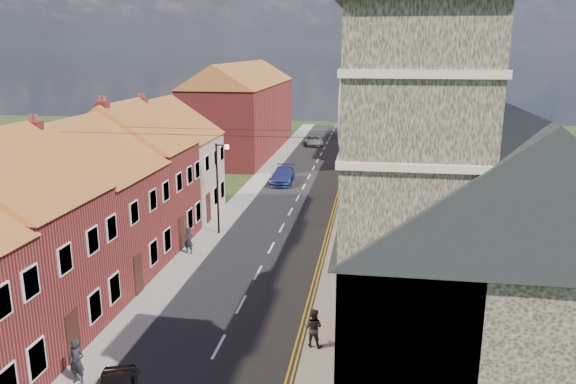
% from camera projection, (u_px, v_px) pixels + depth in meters
% --- Properties ---
extents(road, '(7.00, 90.00, 0.02)m').
position_uv_depth(road, '(298.00, 198.00, 46.23)').
color(road, black).
rests_on(road, ground).
extents(pavement_left, '(1.80, 90.00, 0.12)m').
position_uv_depth(pavement_left, '(246.00, 195.00, 46.87)').
color(pavement_left, gray).
rests_on(pavement_left, ground).
extents(pavement_right, '(1.80, 90.00, 0.12)m').
position_uv_depth(pavement_right, '(351.00, 200.00, 45.56)').
color(pavement_right, gray).
rests_on(pavement_right, ground).
extents(church, '(11.25, 14.25, 15.20)m').
position_uv_depth(church, '(475.00, 247.00, 17.85)').
color(church, black).
rests_on(church, ground).
extents(cottage_r_tudor, '(8.30, 5.20, 9.00)m').
position_uv_depth(cottage_r_tudor, '(438.00, 209.00, 27.18)').
color(cottage_r_tudor, beige).
rests_on(cottage_r_tudor, ground).
extents(cottage_r_white_near, '(8.30, 6.00, 9.00)m').
position_uv_depth(cottage_r_white_near, '(429.00, 183.00, 32.34)').
color(cottage_r_white_near, '#ADABA3').
rests_on(cottage_r_white_near, ground).
extents(cottage_r_cream_mid, '(8.30, 5.20, 9.00)m').
position_uv_depth(cottage_r_cream_mid, '(422.00, 164.00, 37.51)').
color(cottage_r_cream_mid, beige).
rests_on(cottage_r_cream_mid, ground).
extents(cottage_r_pink, '(8.30, 6.00, 9.00)m').
position_uv_depth(cottage_r_pink, '(417.00, 150.00, 42.68)').
color(cottage_r_pink, maroon).
rests_on(cottage_r_pink, ground).
extents(cottage_r_white_far, '(8.30, 5.20, 9.00)m').
position_uv_depth(cottage_r_white_far, '(413.00, 139.00, 47.85)').
color(cottage_r_white_far, '#ADABA3').
rests_on(cottage_r_white_far, ground).
extents(cottage_r_cream_far, '(8.30, 6.00, 9.00)m').
position_uv_depth(cottage_r_cream_far, '(409.00, 130.00, 53.01)').
color(cottage_r_cream_far, '#A68C83').
rests_on(cottage_r_cream_far, ground).
extents(cottage_l_white, '(8.30, 6.90, 8.80)m').
position_uv_depth(cottage_l_white, '(74.00, 199.00, 29.25)').
color(cottage_l_white, maroon).
rests_on(cottage_l_white, ground).
extents(cottage_l_brick_mid, '(8.30, 5.70, 9.10)m').
position_uv_depth(cottage_l_brick_mid, '(125.00, 172.00, 35.04)').
color(cottage_l_brick_mid, maroon).
rests_on(cottage_l_brick_mid, ground).
extents(cottage_l_pink, '(8.30, 6.30, 8.80)m').
position_uv_depth(cottage_l_pink, '(159.00, 157.00, 40.63)').
color(cottage_l_pink, '#A68C83').
rests_on(cottage_l_pink, ground).
extents(block_right_far, '(8.30, 24.20, 10.50)m').
position_uv_depth(block_right_far, '(403.00, 105.00, 67.45)').
color(block_right_far, beige).
rests_on(block_right_far, ground).
extents(block_left_far, '(8.30, 24.20, 10.50)m').
position_uv_depth(block_left_far, '(242.00, 107.00, 65.43)').
color(block_left_far, maroon).
rests_on(block_left_far, ground).
extents(lamppost, '(0.88, 0.15, 6.00)m').
position_uv_depth(lamppost, '(219.00, 183.00, 36.34)').
color(lamppost, black).
rests_on(lamppost, pavement_left).
extents(car_far, '(2.11, 4.89, 1.40)m').
position_uv_depth(car_far, '(283.00, 176.00, 51.22)').
color(car_far, navy).
rests_on(car_far, ground).
extents(car_distant, '(2.88, 4.64, 1.20)m').
position_uv_depth(car_distant, '(314.00, 141.00, 71.09)').
color(car_distant, '#979B9E').
rests_on(car_distant, ground).
extents(pedestrian_left, '(0.67, 0.48, 1.73)m').
position_uv_depth(pedestrian_left, '(77.00, 362.00, 20.36)').
color(pedestrian_left, black).
rests_on(pedestrian_left, pavement_left).
extents(pedestrian_right, '(0.91, 0.78, 1.64)m').
position_uv_depth(pedestrian_right, '(313.00, 328.00, 22.92)').
color(pedestrian_right, black).
rests_on(pedestrian_right, pavement_right).
extents(pedestrian_left_b, '(0.64, 0.46, 1.63)m').
position_uv_depth(pedestrian_left_b, '(189.00, 241.00, 33.28)').
color(pedestrian_left_b, '#212327').
rests_on(pedestrian_left_b, pavement_left).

